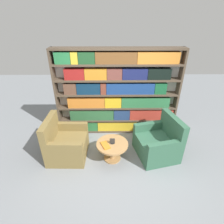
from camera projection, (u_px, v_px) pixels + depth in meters
ground_plane at (119, 169)px, 3.88m from camera, size 14.00×14.00×0.00m
bookshelf at (118, 94)px, 4.64m from camera, size 3.23×0.30×2.33m
armchair_left at (66, 144)px, 4.11m from camera, size 0.88×0.93×0.99m
armchair_right at (158, 143)px, 4.14m from camera, size 1.05×1.09×0.99m
coffee_table at (112, 148)px, 4.00m from camera, size 0.72×0.72×0.45m
table_sign at (112, 141)px, 3.91m from camera, size 0.12×0.06×0.14m
stray_book at (105, 145)px, 3.87m from camera, size 0.24×0.31×0.03m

